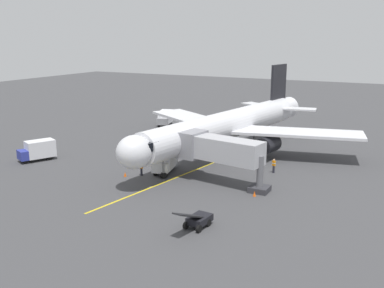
# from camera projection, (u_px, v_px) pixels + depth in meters

# --- Properties ---
(ground_plane) EXTENTS (220.00, 220.00, 0.00)m
(ground_plane) POSITION_uv_depth(u_px,v_px,m) (216.00, 153.00, 62.94)
(ground_plane) COLOR #424244
(apron_lead_in_line) EXTENTS (6.61, 39.53, 0.01)m
(apron_lead_in_line) POSITION_uv_depth(u_px,v_px,m) (208.00, 165.00, 56.87)
(apron_lead_in_line) COLOR yellow
(apron_lead_in_line) RESTS_ON ground
(airplane) EXTENTS (34.36, 40.25, 11.50)m
(airplane) POSITION_uv_depth(u_px,v_px,m) (228.00, 125.00, 61.34)
(airplane) COLOR white
(airplane) RESTS_ON ground
(jet_bridge) EXTENTS (11.52, 4.52, 5.40)m
(jet_bridge) POSITION_uv_depth(u_px,v_px,m) (215.00, 149.00, 49.48)
(jet_bridge) COLOR #B7B7BC
(jet_bridge) RESTS_ON ground
(ground_crew_marshaller) EXTENTS (0.46, 0.36, 1.71)m
(ground_crew_marshaller) POSITION_uv_depth(u_px,v_px,m) (141.00, 168.00, 52.42)
(ground_crew_marshaller) COLOR #23232D
(ground_crew_marshaller) RESTS_ON ground
(ground_crew_wing_walker) EXTENTS (0.47, 0.40, 1.71)m
(ground_crew_wing_walker) POSITION_uv_depth(u_px,v_px,m) (274.00, 166.00, 53.45)
(ground_crew_wing_walker) COLOR #23232D
(ground_crew_wing_walker) RESTS_ON ground
(belt_loader_near_nose) EXTENTS (1.77, 4.67, 2.32)m
(belt_loader_near_nose) POSITION_uv_depth(u_px,v_px,m) (198.00, 219.00, 38.21)
(belt_loader_near_nose) COLOR black
(belt_loader_near_nose) RESTS_ON ground
(box_truck_portside) EXTENTS (3.17, 4.96, 2.62)m
(box_truck_portside) POSITION_uv_depth(u_px,v_px,m) (165.00, 118.00, 81.96)
(box_truck_portside) COLOR #9E9EA3
(box_truck_portside) RESTS_ON ground
(box_truck_starboard_side) EXTENTS (3.73, 4.99, 2.62)m
(box_truck_starboard_side) POSITION_uv_depth(u_px,v_px,m) (37.00, 150.00, 58.65)
(box_truck_starboard_side) COLOR #2D3899
(box_truck_starboard_side) RESTS_ON ground
(box_truck_rear_apron) EXTENTS (3.02, 4.94, 2.62)m
(box_truck_rear_apron) POSITION_uv_depth(u_px,v_px,m) (165.00, 160.00, 53.85)
(box_truck_rear_apron) COLOR white
(box_truck_rear_apron) RESTS_ON ground
(safety_cone_nose_left) EXTENTS (0.32, 0.32, 0.55)m
(safety_cone_nose_left) POSITION_uv_depth(u_px,v_px,m) (254.00, 194.00, 45.71)
(safety_cone_nose_left) COLOR #F2590F
(safety_cone_nose_left) RESTS_ON ground
(safety_cone_nose_right) EXTENTS (0.32, 0.32, 0.55)m
(safety_cone_nose_right) POSITION_uv_depth(u_px,v_px,m) (125.00, 174.00, 52.13)
(safety_cone_nose_right) COLOR #F2590F
(safety_cone_nose_right) RESTS_ON ground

